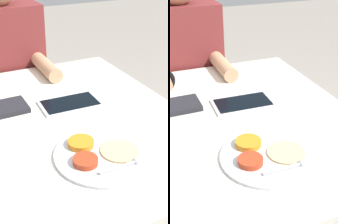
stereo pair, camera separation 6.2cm
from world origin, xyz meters
TOP-DOWN VIEW (x-y plane):
  - dining_table at (0.00, 0.00)m, footprint 1.07×1.08m
  - thali_tray at (0.11, -0.27)m, footprint 0.30×0.30m
  - red_notebook at (-0.09, 0.15)m, footprint 0.18×0.13m
  - tablet_device at (0.16, 0.09)m, footprint 0.25×0.15m
  - person_diner at (0.03, 0.66)m, footprint 0.40×0.47m

SIDE VIEW (x-z plane):
  - dining_table at x=0.00m, z-range 0.00..0.77m
  - person_diner at x=0.03m, z-range -0.03..1.22m
  - tablet_device at x=0.16m, z-range 0.77..0.78m
  - thali_tray at x=0.11m, z-range 0.76..0.79m
  - red_notebook at x=-0.09m, z-range 0.76..0.78m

